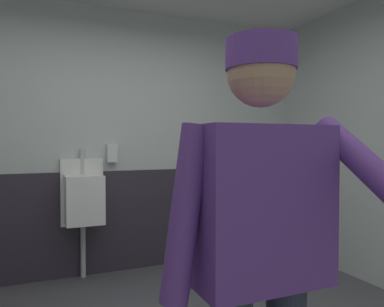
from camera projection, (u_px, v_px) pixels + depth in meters
wall_back at (110, 140)px, 3.76m from camera, size 4.86×0.12×2.65m
wainscot_band_back at (112, 221)px, 3.71m from camera, size 4.26×0.03×1.02m
urinal_solo at (84, 199)px, 3.46m from camera, size 0.40×0.34×1.24m
person at (262, 239)px, 1.23m from camera, size 0.68×0.60×1.65m
soap_dispenser at (113, 153)px, 3.67m from camera, size 0.10×0.07×0.18m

